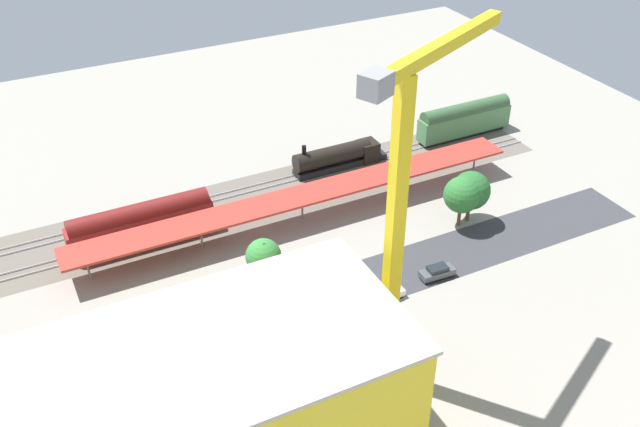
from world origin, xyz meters
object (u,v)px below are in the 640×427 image
object	(u,v)px
platform_canopy_near	(302,196)
box_truck_2	(240,335)
parked_car_3	(260,330)
street_tree_1	(471,190)
passenger_coach	(465,119)
street_tree_2	(263,256)
tower_crane	(402,211)
box_truck_0	(84,403)
locomotive	(340,156)
parked_car_6	(45,410)
box_truck_1	(46,412)
parked_car_2	(328,312)
parked_car_4	(195,357)
freight_coach_far	(141,222)
parked_car_0	(437,272)
parked_car_1	(388,294)
construction_building	(206,420)
street_tree_3	(462,195)
traffic_light	(265,259)
parked_car_5	(125,381)

from	to	relation	value
platform_canopy_near	box_truck_2	bearing A→B (deg)	48.98
parked_car_3	box_truck_2	world-z (taller)	box_truck_2
platform_canopy_near	street_tree_1	xyz separation A→B (m)	(-21.22, 10.78, 0.96)
passenger_coach	street_tree_2	distance (m)	52.25
platform_canopy_near	parked_car_3	bearing A→B (deg)	52.95
tower_crane	box_truck_2	world-z (taller)	tower_crane
passenger_coach	box_truck_0	distance (m)	78.97
platform_canopy_near	tower_crane	size ratio (longest dim) A/B	1.83
locomotive	parked_car_6	bearing A→B (deg)	31.63
box_truck_1	parked_car_2	bearing A→B (deg)	-177.28
parked_car_3	parked_car_4	xyz separation A→B (m)	(8.16, 0.62, -0.01)
passenger_coach	tower_crane	distance (m)	60.66
freight_coach_far	street_tree_1	world-z (taller)	street_tree_1
parked_car_0	box_truck_2	bearing A→B (deg)	0.63
parked_car_1	parked_car_0	bearing A→B (deg)	-174.19
parked_car_4	street_tree_2	bearing A→B (deg)	-144.87
parked_car_3	parked_car_4	world-z (taller)	parked_car_3
parked_car_1	parked_car_4	xyz separation A→B (m)	(24.81, -0.44, -0.01)
passenger_coach	parked_car_3	world-z (taller)	passenger_coach
construction_building	street_tree_3	size ratio (longest dim) A/B	4.64
parked_car_3	parked_car_6	distance (m)	24.36
locomotive	passenger_coach	distance (m)	24.35
platform_canopy_near	street_tree_2	distance (m)	15.87
box_truck_2	street_tree_2	world-z (taller)	street_tree_2
locomotive	construction_building	bearing A→B (deg)	50.46
parked_car_1	locomotive	bearing A→B (deg)	-107.68
traffic_light	freight_coach_far	bearing A→B (deg)	-57.08
parked_car_1	parked_car_5	bearing A→B (deg)	-0.64
traffic_light	street_tree_1	bearing A→B (deg)	-177.87
street_tree_1	traffic_light	world-z (taller)	street_tree_1
freight_coach_far	parked_car_2	size ratio (longest dim) A/B	4.43
parked_car_0	traffic_light	size ratio (longest dim) A/B	0.67
passenger_coach	tower_crane	xyz separation A→B (m)	(40.24, 41.82, 17.65)
platform_canopy_near	locomotive	xyz separation A→B (m)	(-11.99, -10.97, -2.12)
passenger_coach	street_tree_3	distance (m)	28.01
parked_car_0	traffic_light	xyz separation A→B (m)	(20.64, -7.78, 3.91)
parked_car_3	passenger_coach	bearing A→B (deg)	-149.15
street_tree_1	traffic_light	size ratio (longest dim) A/B	1.10
platform_canopy_near	parked_car_0	size ratio (longest dim) A/B	14.29
parked_car_0	passenger_coach	bearing A→B (deg)	-130.76
platform_canopy_near	locomotive	size ratio (longest dim) A/B	4.22
box_truck_1	street_tree_1	world-z (taller)	street_tree_1
parked_car_2	passenger_coach	bearing A→B (deg)	-143.73
parked_car_6	parked_car_3	bearing A→B (deg)	-177.72
construction_building	tower_crane	size ratio (longest dim) A/B	0.97
parked_car_2	box_truck_0	xyz separation A→B (m)	(29.08, 2.15, 1.03)
street_tree_1	street_tree_3	size ratio (longest dim) A/B	1.01
construction_building	street_tree_2	bearing A→B (deg)	-122.89
locomotive	passenger_coach	xyz separation A→B (m)	(-24.31, 0.00, 1.34)
box_truck_1	box_truck_2	size ratio (longest dim) A/B	1.00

